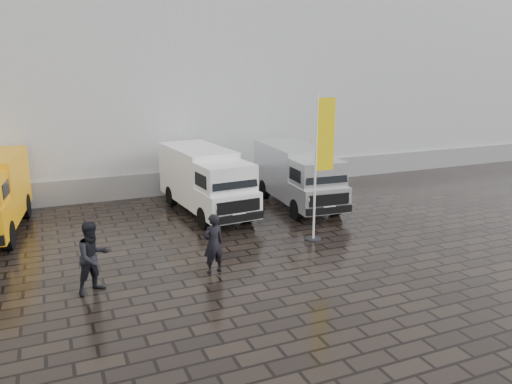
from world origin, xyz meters
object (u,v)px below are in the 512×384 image
van_silver (298,177)px  person_tent (93,257)px  van_white (206,182)px  person_front (213,244)px  flagpole (321,160)px  wheelie_bin (323,171)px

van_silver → person_tent: van_silver is taller
van_white → person_front: 5.68m
van_white → flagpole: bearing=-65.1°
van_silver → flagpole: bearing=-104.1°
person_tent → person_front: bearing=-26.4°
van_silver → flagpole: (-1.22, -3.78, 1.41)m
van_white → person_tent: size_ratio=3.07×
wheelie_bin → person_front: bearing=-148.9°
van_silver → wheelie_bin: size_ratio=5.07×
wheelie_bin → flagpole: bearing=-135.3°
van_silver → person_front: (-5.16, -5.04, -0.34)m
van_silver → person_tent: bearing=-144.8°
van_white → person_tent: (-4.56, -5.42, -0.29)m
flagpole → person_tent: (-6.97, -1.22, -1.68)m
flagpole → van_white: bearing=119.9°
van_white → van_silver: size_ratio=1.03×
person_front → person_tent: 3.04m
van_white → van_silver: 3.66m
van_silver → wheelie_bin: 4.36m
flagpole → person_tent: size_ratio=2.60×
van_silver → van_white: bearing=177.2°
flagpole → wheelie_bin: flagpole is taller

